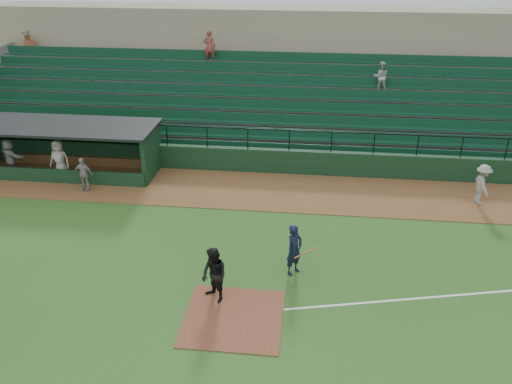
# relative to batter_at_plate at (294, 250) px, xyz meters

# --- Properties ---
(ground) EXTENTS (90.00, 90.00, 0.00)m
(ground) POSITION_rel_batter_at_plate_xyz_m (-1.70, -1.66, -0.93)
(ground) COLOR #28541B
(ground) RESTS_ON ground
(warning_track) EXTENTS (40.00, 4.00, 0.03)m
(warning_track) POSITION_rel_batter_at_plate_xyz_m (-1.70, 6.34, -0.91)
(warning_track) COLOR brown
(warning_track) RESTS_ON ground
(home_plate_dirt) EXTENTS (3.00, 3.00, 0.03)m
(home_plate_dirt) POSITION_rel_batter_at_plate_xyz_m (-1.70, -2.66, -0.91)
(home_plate_dirt) COLOR brown
(home_plate_dirt) RESTS_ON ground
(foul_line) EXTENTS (17.49, 4.44, 0.01)m
(foul_line) POSITION_rel_batter_at_plate_xyz_m (6.30, -0.46, -0.92)
(foul_line) COLOR white
(foul_line) RESTS_ON ground
(stadium_structure) EXTENTS (38.00, 13.08, 6.40)m
(stadium_structure) POSITION_rel_batter_at_plate_xyz_m (-1.70, 14.80, 1.38)
(stadium_structure) COLOR black
(stadium_structure) RESTS_ON ground
(dugout) EXTENTS (8.90, 3.20, 2.42)m
(dugout) POSITION_rel_batter_at_plate_xyz_m (-11.45, 7.90, 0.41)
(dugout) COLOR black
(dugout) RESTS_ON ground
(batter_at_plate) EXTENTS (1.18, 0.80, 1.85)m
(batter_at_plate) POSITION_rel_batter_at_plate_xyz_m (0.00, 0.00, 0.00)
(batter_at_plate) COLOR black
(batter_at_plate) RESTS_ON ground
(umpire) EXTENTS (1.16, 1.15, 1.88)m
(umpire) POSITION_rel_batter_at_plate_xyz_m (-2.42, -1.83, 0.02)
(umpire) COLOR black
(umpire) RESTS_ON ground
(runner) EXTENTS (0.81, 1.23, 1.79)m
(runner) POSITION_rel_batter_at_plate_xyz_m (7.73, 6.17, -0.00)
(runner) COLOR #9A9690
(runner) RESTS_ON warning_track
(dugout_player_a) EXTENTS (0.96, 0.48, 1.58)m
(dugout_player_a) POSITION_rel_batter_at_plate_xyz_m (-9.82, 5.47, -0.11)
(dugout_player_a) COLOR #9A9490
(dugout_player_a) RESTS_ON warning_track
(dugout_player_b) EXTENTS (0.97, 0.64, 1.95)m
(dugout_player_b) POSITION_rel_batter_at_plate_xyz_m (-11.42, 6.56, 0.08)
(dugout_player_b) COLOR #AAA49F
(dugout_player_b) RESTS_ON warning_track
(dugout_player_c) EXTENTS (1.71, 1.25, 1.79)m
(dugout_player_c) POSITION_rel_batter_at_plate_xyz_m (-14.07, 6.85, -0.00)
(dugout_player_c) COLOR #A49E9A
(dugout_player_c) RESTS_ON warning_track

